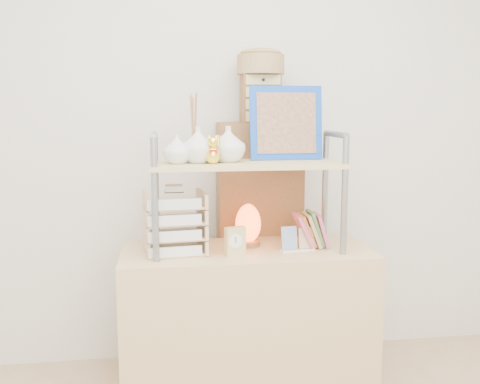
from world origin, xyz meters
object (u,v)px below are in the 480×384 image
object	(u,v)px
desk	(247,323)
salt_lamp	(248,225)
letter_tray	(175,226)
cabinet	(259,245)

from	to	relation	value
desk	salt_lamp	size ratio (longest dim) A/B	5.71
letter_tray	salt_lamp	xyz separation A→B (m)	(0.36, 0.07, -0.02)
letter_tray	salt_lamp	distance (m)	0.37
desk	cabinet	xyz separation A→B (m)	(0.13, 0.37, 0.30)
cabinet	desk	bearing A→B (deg)	-108.29
desk	cabinet	size ratio (longest dim) A/B	0.89
cabinet	salt_lamp	bearing A→B (deg)	-109.40
desk	cabinet	world-z (taller)	cabinet
letter_tray	desk	bearing A→B (deg)	0.93
desk	letter_tray	size ratio (longest dim) A/B	3.74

